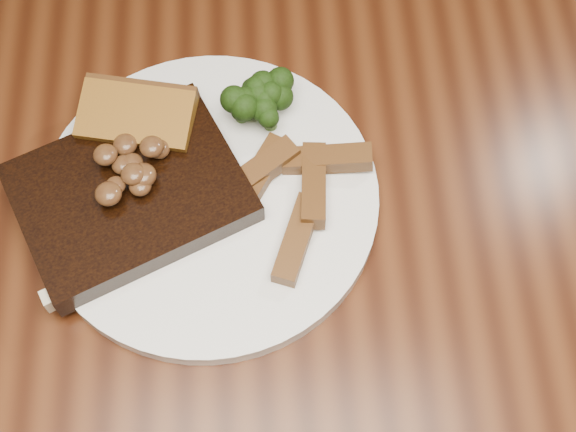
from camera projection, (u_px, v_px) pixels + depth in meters
name	position (u px, v px, depth m)	size (l,w,h in m)	color
ground	(282.00, 412.00, 1.36)	(4.50, 4.50, 0.00)	#3B240D
dining_table	(278.00, 263.00, 0.77)	(1.60, 0.90, 0.75)	#49220E
plate	(210.00, 199.00, 0.69)	(0.29, 0.29, 0.01)	white
steak	(131.00, 194.00, 0.67)	(0.18, 0.14, 0.03)	black
steak_bone	(129.00, 265.00, 0.65)	(0.14, 0.01, 0.02)	beige
mushroom_pile	(136.00, 169.00, 0.65)	(0.06, 0.06, 0.03)	#54361A
garlic_bread	(141.00, 129.00, 0.71)	(0.10, 0.05, 0.02)	#95661B
potato_wedges	(304.00, 204.00, 0.67)	(0.10, 0.10, 0.02)	brown
broccoli_cluster	(262.00, 96.00, 0.71)	(0.07, 0.07, 0.04)	#18360C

